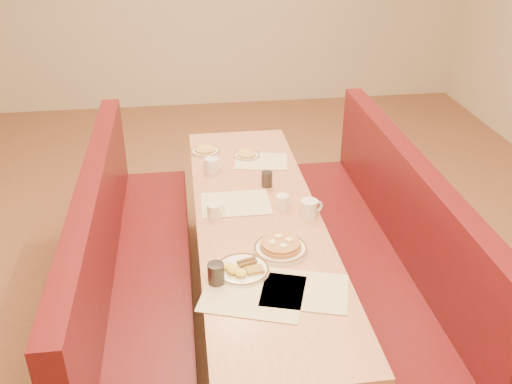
{
  "coord_description": "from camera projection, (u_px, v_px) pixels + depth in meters",
  "views": [
    {
      "loc": [
        -0.38,
        -2.72,
        2.41
      ],
      "look_at": [
        0.0,
        0.11,
        0.85
      ],
      "focal_mm": 40.0,
      "sensor_mm": 36.0,
      "label": 1
    }
  ],
  "objects": [
    {
      "name": "pancake_plate",
      "position": [
        281.0,
        247.0,
        2.9
      ],
      "size": [
        0.28,
        0.28,
        0.06
      ],
      "rotation": [
        0.0,
        0.0,
        -0.32
      ],
      "color": "white",
      "rests_on": "diner_table"
    },
    {
      "name": "diner_table",
      "position": [
        258.0,
        271.0,
        3.39
      ],
      "size": [
        0.7,
        2.5,
        0.75
      ],
      "color": "black",
      "rests_on": "ground"
    },
    {
      "name": "coffee_mug_c",
      "position": [
        282.0,
        201.0,
        3.28
      ],
      "size": [
        0.1,
        0.08,
        0.08
      ],
      "rotation": [
        0.0,
        0.0,
        0.42
      ],
      "color": "white",
      "rests_on": "diner_table"
    },
    {
      "name": "soda_tumbler_near",
      "position": [
        216.0,
        274.0,
        2.65
      ],
      "size": [
        0.08,
        0.08,
        0.11
      ],
      "color": "black",
      "rests_on": "diner_table"
    },
    {
      "name": "soda_tumbler_mid",
      "position": [
        267.0,
        179.0,
        3.51
      ],
      "size": [
        0.07,
        0.07,
        0.09
      ],
      "color": "black",
      "rests_on": "diner_table"
    },
    {
      "name": "placemat_far_right",
      "position": [
        261.0,
        161.0,
        3.84
      ],
      "size": [
        0.39,
        0.32,
        0.0
      ],
      "primitive_type": "cube",
      "rotation": [
        0.0,
        0.0,
        -0.17
      ],
      "color": "beige",
      "rests_on": "diner_table"
    },
    {
      "name": "coffee_mug_a",
      "position": [
        310.0,
        208.0,
        3.18
      ],
      "size": [
        0.13,
        0.1,
        0.1
      ],
      "rotation": [
        0.0,
        0.0,
        0.3
      ],
      "color": "white",
      "rests_on": "diner_table"
    },
    {
      "name": "coffee_mug_d",
      "position": [
        212.0,
        165.0,
        3.67
      ],
      "size": [
        0.13,
        0.09,
        0.1
      ],
      "rotation": [
        0.0,
        0.0,
        0.36
      ],
      "color": "white",
      "rests_on": "diner_table"
    },
    {
      "name": "placemat_near_right",
      "position": [
        305.0,
        290.0,
        2.62
      ],
      "size": [
        0.46,
        0.4,
        0.0
      ],
      "primitive_type": "cube",
      "rotation": [
        0.0,
        0.0,
        -0.29
      ],
      "color": "beige",
      "rests_on": "diner_table"
    },
    {
      "name": "placemat_near_left",
      "position": [
        253.0,
        293.0,
        2.6
      ],
      "size": [
        0.54,
        0.47,
        0.0
      ],
      "primitive_type": "cube",
      "rotation": [
        0.0,
        0.0,
        -0.32
      ],
      "color": "beige",
      "rests_on": "diner_table"
    },
    {
      "name": "extra_plate_far",
      "position": [
        205.0,
        151.0,
        3.96
      ],
      "size": [
        0.21,
        0.21,
        0.04
      ],
      "rotation": [
        0.0,
        0.0,
        0.31
      ],
      "color": "white",
      "rests_on": "diner_table"
    },
    {
      "name": "booth_left",
      "position": [
        134.0,
        283.0,
        3.3
      ],
      "size": [
        0.55,
        2.5,
        1.05
      ],
      "color": "#4C3326",
      "rests_on": "ground"
    },
    {
      "name": "coffee_mug_b",
      "position": [
        214.0,
        211.0,
        3.18
      ],
      "size": [
        0.1,
        0.07,
        0.08
      ],
      "rotation": [
        0.0,
        0.0,
        0.39
      ],
      "color": "white",
      "rests_on": "diner_table"
    },
    {
      "name": "booth_right",
      "position": [
        377.0,
        263.0,
        3.48
      ],
      "size": [
        0.55,
        2.5,
        1.05
      ],
      "color": "#4C3326",
      "rests_on": "ground"
    },
    {
      "name": "placemat_far_left",
      "position": [
        236.0,
        203.0,
        3.33
      ],
      "size": [
        0.4,
        0.3,
        0.0
      ],
      "primitive_type": "cube",
      "rotation": [
        0.0,
        0.0,
        -0.0
      ],
      "color": "beige",
      "rests_on": "diner_table"
    },
    {
      "name": "eggs_plate",
      "position": [
        242.0,
        269.0,
        2.74
      ],
      "size": [
        0.27,
        0.27,
        0.05
      ],
      "rotation": [
        0.0,
        0.0,
        0.15
      ],
      "color": "white",
      "rests_on": "diner_table"
    },
    {
      "name": "extra_plate_mid",
      "position": [
        247.0,
        155.0,
        3.9
      ],
      "size": [
        0.19,
        0.19,
        0.04
      ],
      "rotation": [
        0.0,
        0.0,
        0.43
      ],
      "color": "white",
      "rests_on": "diner_table"
    },
    {
      "name": "ground",
      "position": [
        258.0,
        319.0,
        3.56
      ],
      "size": [
        8.0,
        8.0,
        0.0
      ],
      "primitive_type": "plane",
      "color": "#9E6647",
      "rests_on": "ground"
    }
  ]
}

